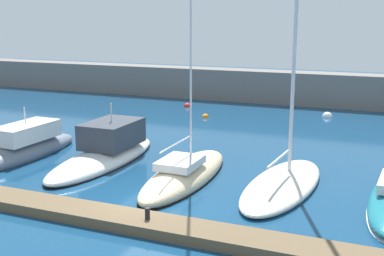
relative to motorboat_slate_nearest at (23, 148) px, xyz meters
The scene contains 11 objects.
ground_plane 10.96m from the motorboat_slate_nearest, 21.71° to the right, with size 120.00×120.00×0.00m, color navy.
dock_pier 11.89m from the motorboat_slate_nearest, 31.14° to the right, with size 25.24×1.59×0.42m, color brown.
breakwater_seawall 26.20m from the motorboat_slate_nearest, 67.13° to the left, with size 108.00×2.62×2.99m, color slate.
motorboat_slate_nearest is the anchor object (origin of this frame).
motorboat_white_second 5.05m from the motorboat_slate_nearest, 12.70° to the left, with size 2.93×9.83×3.56m.
sailboat_sand_third 10.34m from the motorboat_slate_nearest, ahead, with size 2.56×8.98×17.59m.
sailboat_ivory_fourth 15.11m from the motorboat_slate_nearest, ahead, with size 3.52×8.85×16.19m.
mooring_buoy_orange 15.90m from the motorboat_slate_nearest, 69.39° to the left, with size 0.58×0.58×0.58m, color orange.
mooring_buoy_white 23.96m from the motorboat_slate_nearest, 52.09° to the left, with size 0.81×0.81×0.81m, color white.
mooring_buoy_red 19.01m from the motorboat_slate_nearest, 83.03° to the left, with size 0.66×0.66×0.66m, color red.
dock_bollard 12.90m from the motorboat_slate_nearest, 28.46° to the right, with size 0.20×0.20×0.44m, color black.
Camera 1 is at (9.47, -17.66, 7.91)m, focal length 46.12 mm.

